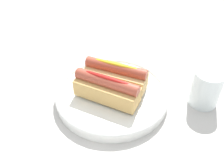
{
  "coord_description": "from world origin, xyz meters",
  "views": [
    {
      "loc": [
        -0.06,
        0.47,
        0.44
      ],
      "look_at": [
        0.01,
        0.02,
        0.05
      ],
      "focal_mm": 41.34,
      "sensor_mm": 36.0,
      "label": 1
    }
  ],
  "objects_px": {
    "water_glass": "(206,90)",
    "serving_bowl": "(112,94)",
    "hotdog_front": "(117,75)",
    "hotdog_back": "(107,89)"
  },
  "relations": [
    {
      "from": "serving_bowl",
      "to": "hotdog_back",
      "type": "bearing_deg",
      "value": 72.92
    },
    {
      "from": "serving_bowl",
      "to": "water_glass",
      "type": "relative_size",
      "value": 3.04
    },
    {
      "from": "water_glass",
      "to": "serving_bowl",
      "type": "bearing_deg",
      "value": 4.58
    },
    {
      "from": "hotdog_front",
      "to": "water_glass",
      "type": "xyz_separation_m",
      "value": [
        -0.21,
        0.01,
        -0.02
      ]
    },
    {
      "from": "hotdog_back",
      "to": "water_glass",
      "type": "xyz_separation_m",
      "value": [
        -0.23,
        -0.04,
        -0.02
      ]
    },
    {
      "from": "hotdog_front",
      "to": "hotdog_back",
      "type": "height_order",
      "value": "same"
    },
    {
      "from": "hotdog_back",
      "to": "hotdog_front",
      "type": "bearing_deg",
      "value": -107.08
    },
    {
      "from": "hotdog_front",
      "to": "water_glass",
      "type": "height_order",
      "value": "hotdog_front"
    },
    {
      "from": "hotdog_front",
      "to": "hotdog_back",
      "type": "xyz_separation_m",
      "value": [
        0.02,
        0.05,
        0.0
      ]
    },
    {
      "from": "hotdog_front",
      "to": "hotdog_back",
      "type": "relative_size",
      "value": 1.0
    }
  ]
}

